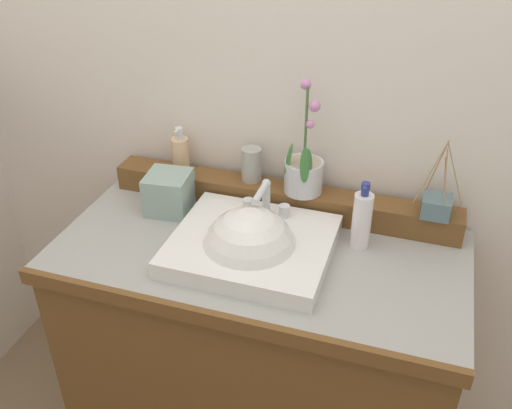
# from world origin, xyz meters

# --- Properties ---
(wall_back) EXTENTS (3.05, 0.20, 2.73)m
(wall_back) POSITION_xyz_m (0.00, 0.39, 1.37)
(wall_back) COLOR silver
(wall_back) RESTS_ON ground
(vanity_cabinet) EXTENTS (1.16, 0.58, 0.84)m
(vanity_cabinet) POSITION_xyz_m (0.00, -0.00, 0.42)
(vanity_cabinet) COLOR brown
(vanity_cabinet) RESTS_ON ground
(back_ledge) EXTENTS (1.09, 0.09, 0.08)m
(back_ledge) POSITION_xyz_m (0.00, 0.23, 0.87)
(back_ledge) COLOR brown
(back_ledge) RESTS_ON vanity_cabinet
(sink_basin) EXTENTS (0.43, 0.38, 0.29)m
(sink_basin) POSITION_xyz_m (-0.01, -0.03, 0.85)
(sink_basin) COLOR white
(sink_basin) RESTS_ON vanity_cabinet
(potted_plant) EXTENTS (0.12, 0.13, 0.34)m
(potted_plant) POSITION_xyz_m (0.07, 0.22, 0.98)
(potted_plant) COLOR silver
(potted_plant) RESTS_ON back_ledge
(soap_dispenser) EXTENTS (0.05, 0.06, 0.14)m
(soap_dispenser) POSITION_xyz_m (-0.34, 0.24, 0.97)
(soap_dispenser) COLOR #DEB88A
(soap_dispenser) RESTS_ON back_ledge
(tumbler_cup) EXTENTS (0.06, 0.06, 0.11)m
(tumbler_cup) POSITION_xyz_m (-0.10, 0.24, 0.97)
(tumbler_cup) COLOR #9D9C95
(tumbler_cup) RESTS_ON back_ledge
(reed_diffuser) EXTENTS (0.13, 0.08, 0.23)m
(reed_diffuser) POSITION_xyz_m (0.46, 0.21, 0.94)
(reed_diffuser) COLOR slate
(reed_diffuser) RESTS_ON back_ledge
(lotion_bottle) EXTENTS (0.05, 0.06, 0.20)m
(lotion_bottle) POSITION_xyz_m (0.27, 0.11, 0.92)
(lotion_bottle) COLOR white
(lotion_bottle) RESTS_ON vanity_cabinet
(tissue_box) EXTENTS (0.14, 0.14, 0.12)m
(tissue_box) POSITION_xyz_m (-0.33, 0.11, 0.90)
(tissue_box) COLOR #8BA49B
(tissue_box) RESTS_ON vanity_cabinet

